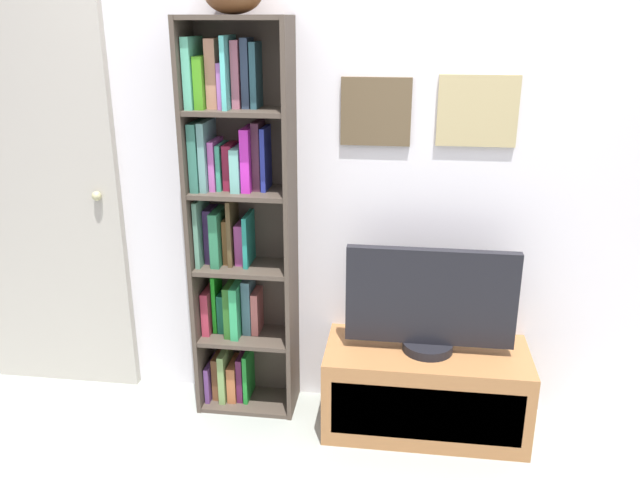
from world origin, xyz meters
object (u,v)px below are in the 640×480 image
bookshelf (235,222)px  television (430,302)px  door (42,183)px  tv_stand (425,389)px

bookshelf → television: size_ratio=2.46×
bookshelf → door: door is taller
bookshelf → door: 0.96m
door → tv_stand: bearing=-5.7°
tv_stand → door: 2.02m
tv_stand → television: size_ratio=1.23×
bookshelf → television: (0.88, -0.11, -0.29)m
door → bookshelf: bearing=-4.2°
tv_stand → bookshelf: bearing=172.7°
bookshelf → tv_stand: size_ratio=2.00×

